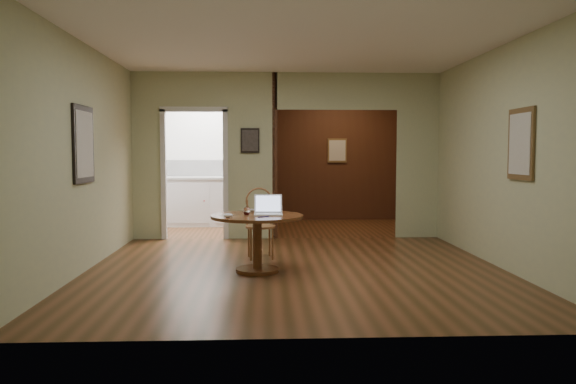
{
  "coord_description": "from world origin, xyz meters",
  "views": [
    {
      "loc": [
        -0.39,
        -6.64,
        1.4
      ],
      "look_at": [
        -0.11,
        -0.2,
        0.95
      ],
      "focal_mm": 35.0,
      "sensor_mm": 36.0,
      "label": 1
    }
  ],
  "objects_px": {
    "closed_laptop": "(256,211)",
    "dining_table": "(257,230)",
    "open_laptop": "(268,209)",
    "chair": "(260,219)"
  },
  "relations": [
    {
      "from": "dining_table",
      "to": "closed_laptop",
      "type": "distance_m",
      "value": 0.38
    },
    {
      "from": "chair",
      "to": "closed_laptop",
      "type": "relative_size",
      "value": 2.74
    },
    {
      "from": "closed_laptop",
      "to": "dining_table",
      "type": "bearing_deg",
      "value": -73.65
    },
    {
      "from": "dining_table",
      "to": "open_laptop",
      "type": "relative_size",
      "value": 3.26
    },
    {
      "from": "chair",
      "to": "open_laptop",
      "type": "bearing_deg",
      "value": -90.52
    },
    {
      "from": "dining_table",
      "to": "open_laptop",
      "type": "height_order",
      "value": "open_laptop"
    },
    {
      "from": "dining_table",
      "to": "closed_laptop",
      "type": "height_order",
      "value": "closed_laptop"
    },
    {
      "from": "chair",
      "to": "open_laptop",
      "type": "height_order",
      "value": "chair"
    },
    {
      "from": "dining_table",
      "to": "open_laptop",
      "type": "distance_m",
      "value": 0.27
    },
    {
      "from": "chair",
      "to": "open_laptop",
      "type": "xyz_separation_m",
      "value": [
        0.1,
        -0.88,
        0.22
      ]
    }
  ]
}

